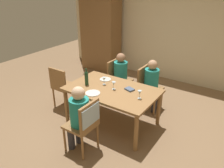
{
  "coord_description": "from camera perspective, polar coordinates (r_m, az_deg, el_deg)",
  "views": [
    {
      "loc": [
        2.08,
        -3.09,
        2.59
      ],
      "look_at": [
        0.0,
        0.0,
        0.83
      ],
      "focal_mm": 36.39,
      "sensor_mm": 36.0,
      "label": 1
    }
  ],
  "objects": [
    {
      "name": "dinner_plate_guest_left",
      "position": [
        4.54,
        -1.69,
        1.19
      ],
      "size": [
        0.23,
        0.23,
        0.01
      ],
      "primitive_type": "cylinder",
      "color": "silver",
      "rests_on": "dining_table"
    },
    {
      "name": "dining_table",
      "position": [
        4.2,
        0.0,
        -2.23
      ],
      "size": [
        1.66,
        1.03,
        0.73
      ],
      "color": "olive",
      "rests_on": "ground_plane"
    },
    {
      "name": "rear_room_partition",
      "position": [
        6.29,
        14.35,
        13.08
      ],
      "size": [
        6.4,
        0.12,
        2.7
      ],
      "primitive_type": "cube",
      "color": "beige",
      "rests_on": "ground_plane"
    },
    {
      "name": "chair_left_end",
      "position": [
        4.91,
        -12.39,
        -0.17
      ],
      "size": [
        0.44,
        0.44,
        0.92
      ],
      "color": "olive",
      "rests_on": "ground_plane"
    },
    {
      "name": "dinner_plate_host",
      "position": [
        4.01,
        -4.84,
        -2.3
      ],
      "size": [
        0.26,
        0.26,
        0.01
      ],
      "primitive_type": "cylinder",
      "color": "silver",
      "rests_on": "dining_table"
    },
    {
      "name": "chair_near",
      "position": [
        3.55,
        -6.53,
        -9.11
      ],
      "size": [
        0.46,
        0.44,
        0.92
      ],
      "rotation": [
        0.0,
        0.0,
        1.57
      ],
      "color": "olive",
      "rests_on": "ground_plane"
    },
    {
      "name": "wine_bottle_tall_green",
      "position": [
        4.29,
        -6.43,
        1.58
      ],
      "size": [
        0.07,
        0.07,
        0.33
      ],
      "color": "#19381E",
      "rests_on": "dining_table"
    },
    {
      "name": "chair_far_right",
      "position": [
        4.83,
        8.81,
        -0.29
      ],
      "size": [
        0.44,
        0.44,
        0.92
      ],
      "rotation": [
        0.0,
        0.0,
        -1.57
      ],
      "color": "olive",
      "rests_on": "ground_plane"
    },
    {
      "name": "chair_far_left",
      "position": [
        5.16,
        1.32,
        1.71
      ],
      "size": [
        0.44,
        0.44,
        0.92
      ],
      "rotation": [
        0.0,
        0.0,
        -1.57
      ],
      "color": "olive",
      "rests_on": "ground_plane"
    },
    {
      "name": "person_woman_host",
      "position": [
        5.06,
        2.41,
        2.61
      ],
      "size": [
        0.34,
        0.3,
        1.12
      ],
      "rotation": [
        0.0,
        0.0,
        -1.57
      ],
      "color": "#33333D",
      "rests_on": "ground_plane"
    },
    {
      "name": "wine_glass_near_left",
      "position": [
        4.3,
        -2.02,
        1.19
      ],
      "size": [
        0.07,
        0.07,
        0.15
      ],
      "color": "silver",
      "rests_on": "dining_table"
    },
    {
      "name": "ground_plane",
      "position": [
        4.54,
        0.0,
        -9.58
      ],
      "size": [
        10.0,
        10.0,
        0.0
      ],
      "primitive_type": "plane",
      "color": "#846647"
    },
    {
      "name": "person_man_guest",
      "position": [
        4.75,
        10.12,
        0.58
      ],
      "size": [
        0.34,
        0.29,
        1.11
      ],
      "rotation": [
        0.0,
        0.0,
        -1.57
      ],
      "color": "#33333D",
      "rests_on": "ground_plane"
    },
    {
      "name": "folded_napkin",
      "position": [
        4.13,
        4.43,
        -1.32
      ],
      "size": [
        0.19,
        0.16,
        0.03
      ],
      "primitive_type": "cube",
      "rotation": [
        0.0,
        0.0,
        -0.32
      ],
      "color": "#4C5B75",
      "rests_on": "dining_table"
    },
    {
      "name": "person_man_bearded",
      "position": [
        3.6,
        -8.42,
        -7.52
      ],
      "size": [
        0.35,
        0.31,
        1.14
      ],
      "rotation": [
        0.0,
        0.0,
        1.57
      ],
      "color": "#33333D",
      "rests_on": "ground_plane"
    },
    {
      "name": "armoire_cabinet",
      "position": [
        6.86,
        -2.86,
        12.6
      ],
      "size": [
        1.18,
        0.62,
        2.18
      ],
      "color": "brown",
      "rests_on": "ground_plane"
    },
    {
      "name": "wine_glass_near_right",
      "position": [
        4.11,
        0.44,
        0.03
      ],
      "size": [
        0.07,
        0.07,
        0.15
      ],
      "color": "silver",
      "rests_on": "dining_table"
    },
    {
      "name": "wine_glass_centre",
      "position": [
        3.82,
        6.94,
        -2.22
      ],
      "size": [
        0.07,
        0.07,
        0.15
      ],
      "color": "silver",
      "rests_on": "dining_table"
    }
  ]
}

